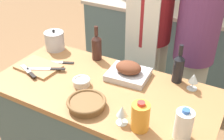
# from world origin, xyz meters

# --- Properties ---
(kitchen_island) EXTENTS (1.54, 0.76, 0.86)m
(kitchen_island) POSITION_xyz_m (0.00, 0.00, 0.43)
(kitchen_island) COLOR #4C666B
(kitchen_island) RESTS_ON ground_plane
(back_counter) EXTENTS (2.18, 0.60, 0.92)m
(back_counter) POSITION_xyz_m (0.00, 1.62, 0.46)
(back_counter) COLOR #4C666B
(back_counter) RESTS_ON ground_plane
(roasting_pan) EXTENTS (0.30, 0.26, 0.12)m
(roasting_pan) POSITION_xyz_m (0.09, 0.20, 0.91)
(roasting_pan) COLOR #BCBCC1
(roasting_pan) RESTS_ON kitchen_island
(wicker_basket) EXTENTS (0.25, 0.25, 0.06)m
(wicker_basket) POSITION_xyz_m (0.01, -0.23, 0.89)
(wicker_basket) COLOR brown
(wicker_basket) RESTS_ON kitchen_island
(cutting_board) EXTENTS (0.33, 0.24, 0.02)m
(cutting_board) POSITION_xyz_m (-0.56, -0.02, 0.87)
(cutting_board) COLOR #AD7F51
(cutting_board) RESTS_ON kitchen_island
(stock_pot) EXTENTS (0.16, 0.16, 0.18)m
(stock_pot) POSITION_xyz_m (-0.65, 0.29, 0.94)
(stock_pot) COLOR #B7B7BC
(stock_pot) RESTS_ON kitchen_island
(mixing_bowl) EXTENTS (0.13, 0.13, 0.05)m
(mixing_bowl) POSITION_xyz_m (-0.15, -0.05, 0.89)
(mixing_bowl) COLOR beige
(mixing_bowl) RESTS_ON kitchen_island
(juice_jug) EXTENTS (0.10, 0.10, 0.19)m
(juice_jug) POSITION_xyz_m (0.37, -0.24, 0.95)
(juice_jug) COLOR orange
(juice_jug) RESTS_ON kitchen_island
(milk_jug) EXTENTS (0.10, 0.10, 0.19)m
(milk_jug) POSITION_xyz_m (0.60, -0.19, 0.95)
(milk_jug) COLOR white
(milk_jug) RESTS_ON kitchen_island
(wine_bottle_green) EXTENTS (0.08, 0.08, 0.28)m
(wine_bottle_green) POSITION_xyz_m (-0.25, 0.31, 0.97)
(wine_bottle_green) COLOR #381E19
(wine_bottle_green) RESTS_ON kitchen_island
(wine_bottle_dark) EXTENTS (0.07, 0.07, 0.28)m
(wine_bottle_dark) POSITION_xyz_m (0.41, 0.32, 0.97)
(wine_bottle_dark) COLOR black
(wine_bottle_dark) RESTS_ON kitchen_island
(wine_glass_left) EXTENTS (0.07, 0.07, 0.12)m
(wine_glass_left) POSITION_xyz_m (0.53, 0.28, 0.94)
(wine_glass_left) COLOR silver
(wine_glass_left) RESTS_ON kitchen_island
(wine_glass_right) EXTENTS (0.07, 0.07, 0.12)m
(wine_glass_right) POSITION_xyz_m (0.27, -0.25, 0.94)
(wine_glass_right) COLOR silver
(wine_glass_right) RESTS_ON kitchen_island
(knife_chef) EXTENTS (0.27, 0.16, 0.01)m
(knife_chef) POSITION_xyz_m (-0.47, -0.02, 0.88)
(knife_chef) COLOR #B7B7BC
(knife_chef) RESTS_ON cutting_board
(knife_paring) EXTENTS (0.21, 0.11, 0.01)m
(knife_paring) POSITION_xyz_m (-0.57, -0.12, 0.88)
(knife_paring) COLOR #B7B7BC
(knife_paring) RESTS_ON cutting_board
(knife_bread) EXTENTS (0.22, 0.12, 0.01)m
(knife_bread) POSITION_xyz_m (-0.47, 0.12, 0.86)
(knife_bread) COLOR #B7B7BC
(knife_bread) RESTS_ON kitchen_island
(condiment_bottle_tall) EXTENTS (0.06, 0.06, 0.13)m
(condiment_bottle_tall) POSITION_xyz_m (0.02, 1.73, 0.98)
(condiment_bottle_tall) COLOR #B28E2D
(condiment_bottle_tall) RESTS_ON back_counter
(person_cook_aproned) EXTENTS (0.38, 0.38, 1.80)m
(person_cook_aproned) POSITION_xyz_m (-0.02, 0.83, 1.00)
(person_cook_aproned) COLOR beige
(person_cook_aproned) RESTS_ON ground_plane
(person_cook_guest) EXTENTS (0.34, 0.34, 1.66)m
(person_cook_guest) POSITION_xyz_m (0.40, 0.81, 0.92)
(person_cook_guest) COLOR beige
(person_cook_guest) RESTS_ON ground_plane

